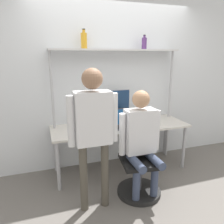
% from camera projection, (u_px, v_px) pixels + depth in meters
% --- Properties ---
extents(ground_plane, '(12.00, 12.00, 0.00)m').
position_uv_depth(ground_plane, '(129.00, 180.00, 3.13)').
color(ground_plane, slate).
extents(wall_back, '(8.00, 0.06, 2.70)m').
position_uv_depth(wall_back, '(113.00, 81.00, 3.44)').
color(wall_back, silver).
rests_on(wall_back, ground_plane).
extents(desk, '(2.04, 0.66, 0.72)m').
position_uv_depth(desk, '(120.00, 130.00, 3.29)').
color(desk, beige).
rests_on(desk, ground_plane).
extents(shelf_unit, '(1.94, 0.25, 1.83)m').
position_uv_depth(shelf_unit, '(117.00, 68.00, 3.23)').
color(shelf_unit, silver).
rests_on(shelf_unit, ground_plane).
extents(monitor, '(0.55, 0.20, 0.51)m').
position_uv_depth(monitor, '(113.00, 104.00, 3.34)').
color(monitor, '#B7B7BC').
rests_on(monitor, desk).
extents(laptop, '(0.33, 0.26, 0.26)m').
position_uv_depth(laptop, '(118.00, 122.00, 3.20)').
color(laptop, '#333338').
rests_on(laptop, desk).
extents(cell_phone, '(0.07, 0.15, 0.01)m').
position_uv_depth(cell_phone, '(137.00, 125.00, 3.27)').
color(cell_phone, '#264C8C').
rests_on(cell_phone, desk).
extents(office_chair, '(0.56, 0.56, 0.93)m').
position_uv_depth(office_chair, '(139.00, 172.00, 2.81)').
color(office_chair, black).
rests_on(office_chair, ground_plane).
extents(person_seated, '(0.54, 0.46, 1.35)m').
position_uv_depth(person_seated, '(141.00, 136.00, 2.63)').
color(person_seated, '#38425B').
rests_on(person_seated, ground_plane).
extents(person_standing, '(0.55, 0.22, 1.62)m').
position_uv_depth(person_standing, '(93.00, 124.00, 2.33)').
color(person_standing, '#4C473D').
rests_on(person_standing, ground_plane).
extents(bottle_purple, '(0.07, 0.07, 0.21)m').
position_uv_depth(bottle_purple, '(144.00, 43.00, 3.28)').
color(bottle_purple, '#593372').
rests_on(bottle_purple, shelf_unit).
extents(bottle_amber, '(0.08, 0.08, 0.26)m').
position_uv_depth(bottle_amber, '(84.00, 40.00, 2.99)').
color(bottle_amber, gold).
rests_on(bottle_amber, shelf_unit).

